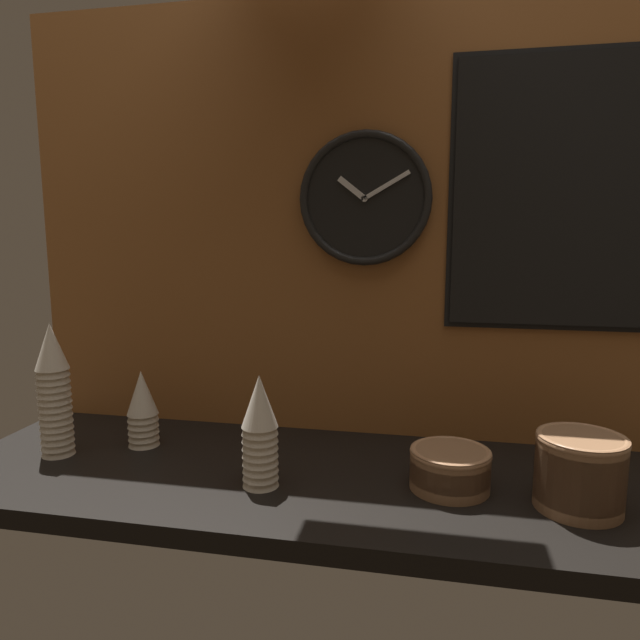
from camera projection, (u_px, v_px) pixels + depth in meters
ground_plane at (318, 480)px, 1.21m from camera, size 1.60×0.56×0.04m
wall_tiled_back at (340, 222)px, 1.39m from camera, size 1.60×0.03×1.05m
cup_stack_left at (143, 408)px, 1.34m from camera, size 0.07×0.07×0.18m
cup_stack_far_left at (54, 390)px, 1.28m from camera, size 0.07×0.07×0.30m
cup_stack_center at (260, 431)px, 1.12m from camera, size 0.07×0.07×0.23m
bowl_stack_right at (450, 467)px, 1.12m from camera, size 0.16×0.16×0.08m
bowl_stack_far_right at (580, 470)px, 1.04m from camera, size 0.16×0.16×0.14m
wall_clock at (365, 199)px, 1.34m from camera, size 0.31×0.03×0.31m
menu_board at (564, 193)px, 1.26m from camera, size 0.50×0.01×0.61m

